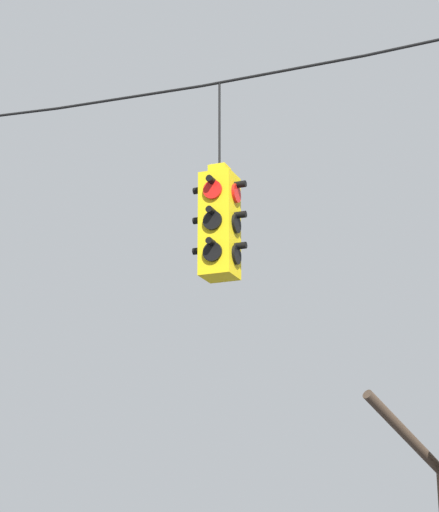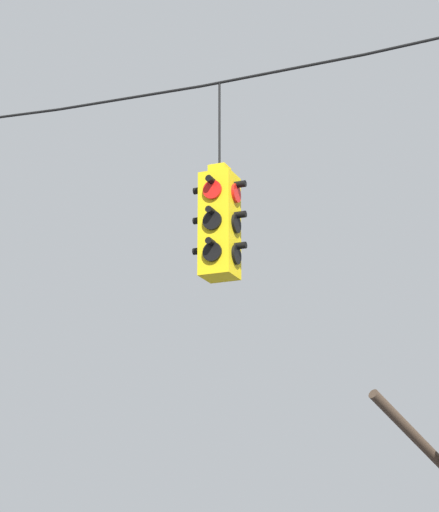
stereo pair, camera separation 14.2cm
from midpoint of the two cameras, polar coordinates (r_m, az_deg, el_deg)
span_wire at (r=10.65m, az=3.11°, el=11.02°), size 12.55×0.03×0.36m
traffic_light_near_right_pole at (r=10.20m, az=-0.40°, el=1.85°), size 0.58×0.58×2.17m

